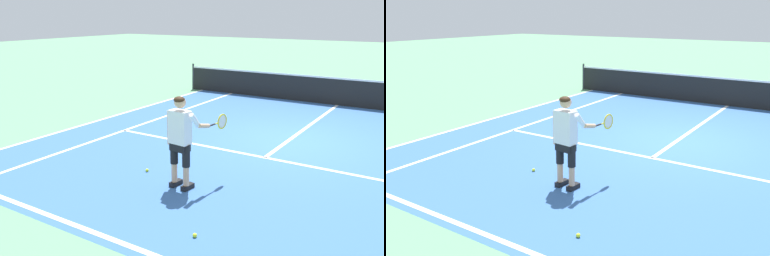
% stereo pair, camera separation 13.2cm
% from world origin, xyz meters
% --- Properties ---
extents(ground_plane, '(80.00, 80.00, 0.00)m').
position_xyz_m(ground_plane, '(0.00, 0.00, 0.00)').
color(ground_plane, '#609E70').
extents(court_inner_surface, '(10.98, 11.18, 0.00)m').
position_xyz_m(court_inner_surface, '(0.00, -0.55, 0.00)').
color(court_inner_surface, '#3866A8').
rests_on(court_inner_surface, ground).
extents(line_baseline, '(10.98, 0.10, 0.01)m').
position_xyz_m(line_baseline, '(0.00, -5.95, 0.00)').
color(line_baseline, white).
rests_on(line_baseline, ground).
extents(line_service, '(8.23, 0.10, 0.01)m').
position_xyz_m(line_service, '(0.00, -1.56, 0.00)').
color(line_service, white).
rests_on(line_service, ground).
extents(line_centre_service, '(0.10, 6.40, 0.01)m').
position_xyz_m(line_centre_service, '(0.00, 1.64, 0.00)').
color(line_centre_service, white).
rests_on(line_centre_service, ground).
extents(line_singles_left, '(0.10, 10.78, 0.01)m').
position_xyz_m(line_singles_left, '(-4.12, -0.55, 0.00)').
color(line_singles_left, white).
rests_on(line_singles_left, ground).
extents(line_doubles_left, '(0.10, 10.78, 0.01)m').
position_xyz_m(line_doubles_left, '(-5.49, -0.55, 0.00)').
color(line_doubles_left, white).
rests_on(line_doubles_left, ground).
extents(tennis_net, '(11.96, 0.08, 1.07)m').
position_xyz_m(tennis_net, '(0.00, 4.84, 0.50)').
color(tennis_net, '#333338').
rests_on(tennis_net, ground).
extents(tennis_player, '(0.72, 1.10, 1.71)m').
position_xyz_m(tennis_player, '(-0.65, -3.91, 0.99)').
color(tennis_player, black).
rests_on(tennis_player, ground).
extents(tennis_ball_near_feet, '(0.07, 0.07, 0.07)m').
position_xyz_m(tennis_ball_near_feet, '(-1.68, -3.63, 0.03)').
color(tennis_ball_near_feet, '#CCE02D').
rests_on(tennis_ball_near_feet, ground).
extents(tennis_ball_by_baseline, '(0.07, 0.07, 0.07)m').
position_xyz_m(tennis_ball_by_baseline, '(0.48, -5.26, 0.03)').
color(tennis_ball_by_baseline, '#CCE02D').
rests_on(tennis_ball_by_baseline, ground).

